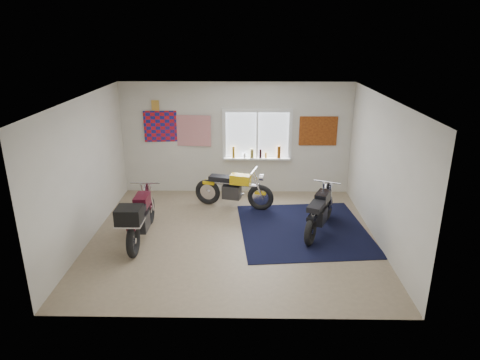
{
  "coord_description": "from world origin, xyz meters",
  "views": [
    {
      "loc": [
        0.26,
        -7.52,
        3.83
      ],
      "look_at": [
        0.13,
        0.4,
        1.04
      ],
      "focal_mm": 32.0,
      "sensor_mm": 36.0,
      "label": 1
    }
  ],
  "objects_px": {
    "navy_rug": "(303,229)",
    "yellow_triumph": "(233,190)",
    "black_chrome_bike": "(320,213)",
    "maroon_tourer": "(139,218)"
  },
  "relations": [
    {
      "from": "navy_rug",
      "to": "black_chrome_bike",
      "type": "xyz_separation_m",
      "value": [
        0.29,
        -0.07,
        0.4
      ]
    },
    {
      "from": "navy_rug",
      "to": "black_chrome_bike",
      "type": "bearing_deg",
      "value": -13.47
    },
    {
      "from": "black_chrome_bike",
      "to": "maroon_tourer",
      "type": "relative_size",
      "value": 0.86
    },
    {
      "from": "black_chrome_bike",
      "to": "maroon_tourer",
      "type": "xyz_separation_m",
      "value": [
        -3.45,
        -0.54,
        0.11
      ]
    },
    {
      "from": "navy_rug",
      "to": "yellow_triumph",
      "type": "bearing_deg",
      "value": 141.27
    },
    {
      "from": "navy_rug",
      "to": "yellow_triumph",
      "type": "distance_m",
      "value": 1.91
    },
    {
      "from": "navy_rug",
      "to": "maroon_tourer",
      "type": "height_order",
      "value": "maroon_tourer"
    },
    {
      "from": "navy_rug",
      "to": "black_chrome_bike",
      "type": "distance_m",
      "value": 0.5
    },
    {
      "from": "navy_rug",
      "to": "yellow_triumph",
      "type": "relative_size",
      "value": 1.43
    },
    {
      "from": "navy_rug",
      "to": "maroon_tourer",
      "type": "xyz_separation_m",
      "value": [
        -3.16,
        -0.61,
        0.51
      ]
    }
  ]
}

